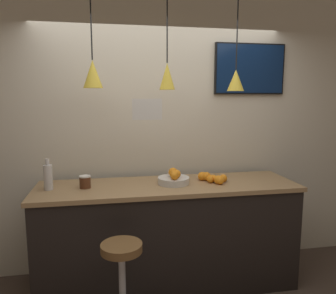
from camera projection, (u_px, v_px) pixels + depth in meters
back_wall at (160, 131)px, 3.42m from camera, size 8.00×0.06×2.90m
service_counter at (168, 235)px, 3.12m from camera, size 2.41×0.70×1.00m
bar_stool at (122, 282)px, 2.42m from camera, size 0.41×0.41×0.75m
fruit_bowl at (174, 178)px, 3.05m from camera, size 0.29×0.29×0.15m
orange_pile at (213, 178)px, 3.11m from camera, size 0.26×0.27×0.09m
juice_bottle at (48, 177)px, 2.84m from camera, size 0.08×0.08×0.28m
spread_jar at (85, 182)px, 2.91m from camera, size 0.10×0.10×0.11m
pendant_lamp_left at (93, 73)px, 2.82m from camera, size 0.17×0.17×0.92m
pendant_lamp_middle at (167, 75)px, 2.94m from camera, size 0.14×0.14×0.93m
pendant_lamp_right at (236, 79)px, 3.06m from camera, size 0.16×0.16×0.94m
mounted_tv at (250, 69)px, 3.45m from camera, size 0.77×0.04×0.53m
hanging_menu_board at (147, 109)px, 2.64m from camera, size 0.24×0.01×0.17m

